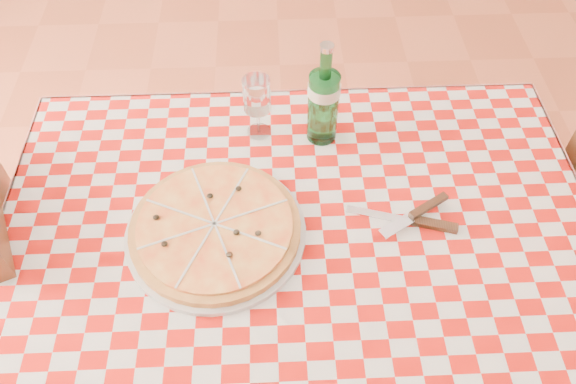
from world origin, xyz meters
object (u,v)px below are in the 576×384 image
Objects in this scene: water_bottle at (324,94)px; wine_glass at (258,108)px; dining_table at (298,255)px; pizza_plate at (215,228)px.

wine_glass is at bearing 173.34° from water_bottle.
pizza_plate is (-0.18, -0.00, 0.12)m from dining_table.
wine_glass is (-0.15, 0.02, -0.05)m from water_bottle.
water_bottle reaches higher than pizza_plate.
pizza_plate is 2.33× the size of wine_glass.
dining_table is 0.36m from wine_glass.
water_bottle is 1.63× the size of wine_glass.
wine_glass reaches higher than dining_table.
water_bottle is (0.25, 0.28, 0.11)m from pizza_plate.
dining_table is 7.29× the size of wine_glass.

